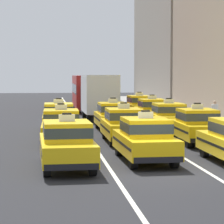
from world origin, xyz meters
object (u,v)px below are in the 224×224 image
(taxi_center_third, at_px, (113,116))
(taxi_right_second, at_px, (196,125))
(taxi_left_third, at_px, (59,117))
(taxi_left_nearest, at_px, (67,143))
(pedestrian_mid_block, at_px, (214,115))
(taxi_center_second, at_px, (123,124))
(taxi_right_fourth, at_px, (152,110))
(taxi_center_nearest, at_px, (145,139))
(taxi_right_third, at_px, (168,117))
(box_truck_center_fourth, at_px, (98,95))
(taxi_right_fifth, at_px, (139,106))
(bus_center_fifth, at_px, (87,91))
(taxi_left_second, at_px, (61,126))

(taxi_center_third, relative_size, taxi_right_second, 1.00)
(taxi_left_third, bearing_deg, taxi_center_third, 4.75)
(taxi_left_nearest, relative_size, taxi_left_third, 1.01)
(taxi_left_nearest, bearing_deg, taxi_right_second, 42.95)
(pedestrian_mid_block, bearing_deg, taxi_left_third, 174.49)
(taxi_left_third, bearing_deg, taxi_left_nearest, -89.87)
(taxi_center_second, relative_size, taxi_right_fourth, 0.99)
(taxi_center_nearest, height_order, taxi_right_third, same)
(taxi_right_second, xyz_separation_m, taxi_right_fourth, (-0.06, 10.58, 0.00))
(box_truck_center_fourth, height_order, taxi_right_second, box_truck_center_fourth)
(taxi_right_fourth, relative_size, taxi_right_fifth, 1.00)
(taxi_center_second, bearing_deg, taxi_center_nearest, -90.08)
(taxi_center_nearest, distance_m, taxi_right_third, 10.61)
(taxi_left_nearest, bearing_deg, taxi_right_fifth, 73.83)
(taxi_center_second, xyz_separation_m, bus_center_fifth, (0.09, 24.01, 0.94))
(taxi_left_third, relative_size, taxi_right_third, 0.99)
(taxi_right_fourth, bearing_deg, taxi_right_third, -91.18)
(taxi_left_third, height_order, taxi_right_fifth, same)
(bus_center_fifth, bearing_deg, taxi_right_fifth, -68.14)
(taxi_left_second, bearing_deg, pedestrian_mid_block, 27.81)
(taxi_right_second, bearing_deg, pedestrian_mid_block, 63.52)
(taxi_left_second, xyz_separation_m, taxi_center_third, (3.17, 5.84, 0.00))
(taxi_left_nearest, height_order, taxi_center_second, same)
(taxi_left_second, distance_m, taxi_right_fifth, 17.29)
(box_truck_center_fourth, relative_size, taxi_right_second, 1.52)
(taxi_center_nearest, height_order, box_truck_center_fourth, box_truck_center_fourth)
(taxi_center_second, bearing_deg, taxi_left_third, 120.58)
(taxi_left_nearest, relative_size, box_truck_center_fourth, 0.66)
(taxi_left_third, xyz_separation_m, taxi_right_fourth, (6.36, 4.66, 0.00))
(taxi_left_third, xyz_separation_m, taxi_right_fifth, (6.50, 10.44, 0.00))
(pedestrian_mid_block, bearing_deg, taxi_right_third, 177.36)
(taxi_left_nearest, bearing_deg, taxi_center_nearest, 19.17)
(taxi_left_nearest, distance_m, taxi_right_second, 8.73)
(taxi_left_nearest, distance_m, taxi_center_third, 12.54)
(taxi_right_third, xyz_separation_m, taxi_right_fourth, (0.11, 5.39, 0.00))
(taxi_left_nearest, relative_size, taxi_center_second, 1.01)
(box_truck_center_fourth, xyz_separation_m, pedestrian_mid_block, (5.83, -9.38, -0.81))
(taxi_left_second, xyz_separation_m, taxi_right_third, (6.25, 4.84, 0.00))
(box_truck_center_fourth, distance_m, taxi_right_fifth, 3.99)
(box_truck_center_fourth, bearing_deg, taxi_left_second, -102.47)
(taxi_right_third, height_order, taxi_right_fourth, same)
(taxi_left_nearest, xyz_separation_m, taxi_center_nearest, (2.98, 1.04, 0.00))
(taxi_right_fifth, bearing_deg, taxi_center_third, -108.13)
(taxi_left_third, bearing_deg, taxi_right_fourth, 36.20)
(bus_center_fifth, distance_m, pedestrian_mid_block, 20.63)
(taxi_left_third, distance_m, box_truck_center_fourth, 9.12)
(bus_center_fifth, bearing_deg, taxi_right_second, -82.39)
(taxi_left_second, bearing_deg, taxi_right_second, -3.08)
(taxi_right_fourth, bearing_deg, taxi_center_second, -108.93)
(taxi_center_second, xyz_separation_m, box_truck_center_fourth, (0.10, 13.62, 0.90))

